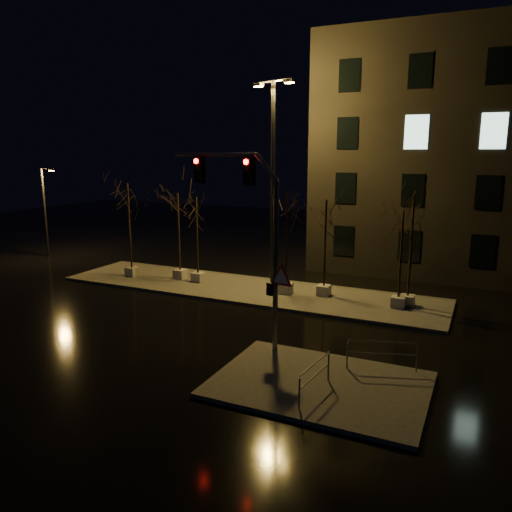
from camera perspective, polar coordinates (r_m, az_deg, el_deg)
The scene contains 15 objects.
ground at distance 23.35m, azimuth -7.88°, elevation -7.56°, with size 90.00×90.00×0.00m, color black.
median at distance 28.30m, azimuth -1.27°, elevation -3.81°, with size 22.00×5.00×0.15m, color #46443E.
sidewalk_corner at distance 17.37m, azimuth 7.27°, elevation -14.35°, with size 7.00×5.00×0.15m, color #46443E.
tree_0 at distance 31.14m, azimuth -14.37°, elevation 5.72°, with size 1.80×1.80×5.85m.
tree_1 at distance 29.98m, azimuth -8.88°, elevation 4.94°, with size 1.80×1.80×5.31m.
tree_2 at distance 29.11m, azimuth -6.81°, elevation 4.55°, with size 1.80×1.80×5.15m.
tree_3 at distance 26.42m, azimuth 3.53°, elevation 4.66°, with size 1.80×1.80×5.62m.
tree_4 at distance 26.27m, azimuth 7.98°, elevation 3.93°, with size 1.80×1.80×5.26m.
tree_5 at distance 24.96m, azimuth 16.37°, elevation 2.52°, with size 1.80×1.80×4.91m.
tree_6 at distance 25.29m, azimuth 17.45°, elevation 3.56°, with size 1.80×1.80×5.48m.
traffic_signal_mast at distance 19.25m, azimuth -0.68°, elevation 4.04°, with size 6.03×1.51×7.53m.
streetlight_main at distance 28.30m, azimuth 1.94°, elevation 9.82°, with size 2.78×1.22×11.37m.
streetlight_far at distance 40.10m, azimuth -22.92°, elevation 5.05°, with size 1.29×0.23×6.56m.
guard_rail_a at distance 18.38m, azimuth 14.21°, elevation -10.50°, with size 2.34×0.81×1.06m.
guard_rail_b at distance 16.31m, azimuth 6.74°, elevation -13.21°, with size 0.30×2.21×1.05m.
Camera 1 is at (12.13, -18.40, 7.72)m, focal length 35.00 mm.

